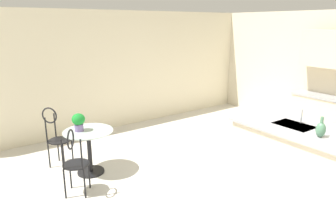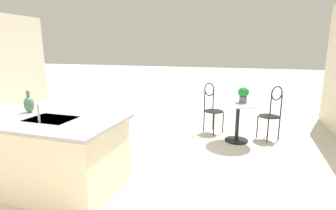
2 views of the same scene
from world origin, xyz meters
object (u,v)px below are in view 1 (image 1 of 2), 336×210
at_px(chair_by_island, 56,134).
at_px(vase_on_counter, 321,129).
at_px(chair_near_window, 74,159).
at_px(potted_plant_on_table, 78,121).
at_px(bistro_table, 89,148).

relative_size(chair_by_island, vase_on_counter, 3.62).
bearing_deg(vase_on_counter, chair_near_window, -126.68).
bearing_deg(chair_by_island, potted_plant_on_table, 22.58).
distance_m(chair_near_window, potted_plant_on_table, 0.77).
height_order(bistro_table, chair_near_window, chair_near_window).
height_order(chair_near_window, potted_plant_on_table, chair_near_window).
bearing_deg(vase_on_counter, potted_plant_on_table, -137.75).
bearing_deg(bistro_table, potted_plant_on_table, -121.63).
height_order(bistro_table, vase_on_counter, vase_on_counter).
bearing_deg(chair_by_island, chair_near_window, -4.28).
bearing_deg(chair_near_window, chair_by_island, 175.72).
bearing_deg(vase_on_counter, bistro_table, -138.40).
distance_m(chair_near_window, vase_on_counter, 3.41).
relative_size(bistro_table, vase_on_counter, 2.78).
relative_size(bistro_table, potted_plant_on_table, 2.75).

